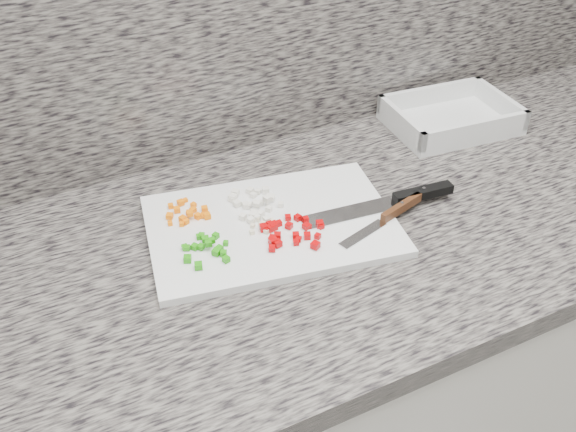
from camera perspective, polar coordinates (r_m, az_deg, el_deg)
name	(u,v)px	position (r m, az deg, el deg)	size (l,w,h in m)	color
cabinet	(313,403)	(1.40, 2.27, -16.28)	(3.92, 0.62, 0.86)	white
countertop	(320,236)	(1.08, 2.84, -1.80)	(3.96, 0.64, 0.04)	#67625A
cutting_board	(272,226)	(1.05, -1.46, -0.86)	(0.40, 0.27, 0.01)	white
carrot_pile	(188,213)	(1.07, -8.90, 0.26)	(0.07, 0.07, 0.02)	orange
onion_pile	(254,204)	(1.08, -3.04, 1.11)	(0.08, 0.11, 0.02)	white
green_pepper_pile	(207,249)	(0.99, -7.24, -2.93)	(0.08, 0.08, 0.02)	#22920D
red_pepper_pile	(287,231)	(1.02, -0.07, -1.36)	(0.11, 0.10, 0.01)	#B20205
garlic_pile	(260,224)	(1.04, -2.52, -0.70)	(0.05, 0.05, 0.01)	beige
chef_knife	(398,200)	(1.11, 9.78, 1.44)	(0.28, 0.06, 0.02)	silver
paring_knife	(392,214)	(1.07, 9.23, 0.18)	(0.19, 0.07, 0.02)	silver
tray	(451,118)	(1.38, 14.25, 8.40)	(0.26, 0.20, 0.05)	silver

